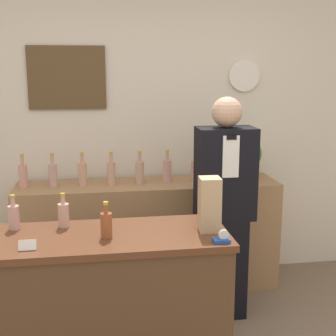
# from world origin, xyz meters

# --- Properties ---
(back_wall) EXTENTS (5.20, 0.09, 2.70)m
(back_wall) POSITION_xyz_m (-0.00, 2.00, 1.35)
(back_wall) COLOR beige
(back_wall) RESTS_ON ground_plane
(back_shelf) EXTENTS (2.14, 0.47, 0.91)m
(back_shelf) POSITION_xyz_m (0.06, 1.70, 0.46)
(back_shelf) COLOR #9E754C
(back_shelf) RESTS_ON ground_plane
(display_counter) EXTENTS (1.36, 0.57, 0.91)m
(display_counter) POSITION_xyz_m (-0.30, 0.55, 0.46)
(display_counter) COLOR #4C331E
(display_counter) RESTS_ON ground_plane
(shopkeeper) EXTENTS (0.42, 0.26, 1.64)m
(shopkeeper) POSITION_xyz_m (0.55, 1.18, 0.82)
(shopkeeper) COLOR black
(shopkeeper) RESTS_ON ground_plane
(potted_plant) EXTENTS (0.26, 0.26, 0.35)m
(potted_plant) POSITION_xyz_m (0.89, 1.74, 1.10)
(potted_plant) COLOR #B27047
(potted_plant) RESTS_ON back_shelf
(paper_bag) EXTENTS (0.12, 0.12, 0.32)m
(paper_bag) POSITION_xyz_m (0.28, 0.53, 1.07)
(paper_bag) COLOR tan
(paper_bag) RESTS_ON display_counter
(tape_dispenser) EXTENTS (0.09, 0.06, 0.07)m
(tape_dispenser) POSITION_xyz_m (0.30, 0.33, 0.93)
(tape_dispenser) COLOR #1E4799
(tape_dispenser) RESTS_ON display_counter
(price_card_left) EXTENTS (0.09, 0.02, 0.06)m
(price_card_left) POSITION_xyz_m (-0.73, 0.38, 0.94)
(price_card_left) COLOR white
(price_card_left) RESTS_ON display_counter
(counter_bottle_0) EXTENTS (0.07, 0.07, 0.21)m
(counter_bottle_0) POSITION_xyz_m (-0.85, 0.73, 0.99)
(counter_bottle_0) COLOR tan
(counter_bottle_0) RESTS_ON display_counter
(counter_bottle_1) EXTENTS (0.07, 0.07, 0.21)m
(counter_bottle_1) POSITION_xyz_m (-0.56, 0.72, 0.99)
(counter_bottle_1) COLOR tan
(counter_bottle_1) RESTS_ON display_counter
(counter_bottle_2) EXTENTS (0.07, 0.07, 0.21)m
(counter_bottle_2) POSITION_xyz_m (-0.31, 0.50, 0.99)
(counter_bottle_2) COLOR brown
(counter_bottle_2) RESTS_ON display_counter
(shelf_bottle_0) EXTENTS (0.07, 0.07, 0.27)m
(shelf_bottle_0) POSITION_xyz_m (-0.93, 1.71, 1.02)
(shelf_bottle_0) COLOR tan
(shelf_bottle_0) RESTS_ON back_shelf
(shelf_bottle_1) EXTENTS (0.07, 0.07, 0.27)m
(shelf_bottle_1) POSITION_xyz_m (-0.70, 1.70, 1.02)
(shelf_bottle_1) COLOR tan
(shelf_bottle_1) RESTS_ON back_shelf
(shelf_bottle_2) EXTENTS (0.07, 0.07, 0.27)m
(shelf_bottle_2) POSITION_xyz_m (-0.47, 1.72, 1.02)
(shelf_bottle_2) COLOR tan
(shelf_bottle_2) RESTS_ON back_shelf
(shelf_bottle_3) EXTENTS (0.07, 0.07, 0.27)m
(shelf_bottle_3) POSITION_xyz_m (-0.24, 1.70, 1.02)
(shelf_bottle_3) COLOR tan
(shelf_bottle_3) RESTS_ON back_shelf
(shelf_bottle_4) EXTENTS (0.07, 0.07, 0.27)m
(shelf_bottle_4) POSITION_xyz_m (-0.01, 1.69, 1.02)
(shelf_bottle_4) COLOR tan
(shelf_bottle_4) RESTS_ON back_shelf
(shelf_bottle_5) EXTENTS (0.07, 0.07, 0.27)m
(shelf_bottle_5) POSITION_xyz_m (0.21, 1.72, 1.02)
(shelf_bottle_5) COLOR tan
(shelf_bottle_5) RESTS_ON back_shelf
(shelf_bottle_6) EXTENTS (0.07, 0.07, 0.27)m
(shelf_bottle_6) POSITION_xyz_m (0.44, 1.69, 1.02)
(shelf_bottle_6) COLOR tan
(shelf_bottle_6) RESTS_ON back_shelf
(shelf_bottle_7) EXTENTS (0.07, 0.07, 0.27)m
(shelf_bottle_7) POSITION_xyz_m (0.67, 1.70, 1.02)
(shelf_bottle_7) COLOR tan
(shelf_bottle_7) RESTS_ON back_shelf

